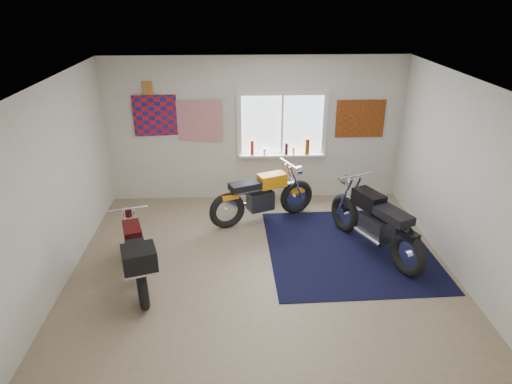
{
  "coord_description": "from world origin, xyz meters",
  "views": [
    {
      "loc": [
        -0.33,
        -5.68,
        3.76
      ],
      "look_at": [
        -0.07,
        0.4,
        1.03
      ],
      "focal_mm": 32.0,
      "sensor_mm": 36.0,
      "label": 1
    }
  ],
  "objects_px": {
    "navy_rug": "(348,248)",
    "yellow_triumph": "(262,197)",
    "maroon_tourer": "(136,256)",
    "black_chrome_bike": "(375,223)"
  },
  "relations": [
    {
      "from": "navy_rug",
      "to": "yellow_triumph",
      "type": "relative_size",
      "value": 1.38
    },
    {
      "from": "navy_rug",
      "to": "yellow_triumph",
      "type": "xyz_separation_m",
      "value": [
        -1.3,
        1.05,
        0.43
      ]
    },
    {
      "from": "yellow_triumph",
      "to": "navy_rug",
      "type": "bearing_deg",
      "value": -61.26
    },
    {
      "from": "yellow_triumph",
      "to": "maroon_tourer",
      "type": "distance_m",
      "value": 2.62
    },
    {
      "from": "navy_rug",
      "to": "black_chrome_bike",
      "type": "bearing_deg",
      "value": -9.42
    },
    {
      "from": "navy_rug",
      "to": "black_chrome_bike",
      "type": "height_order",
      "value": "black_chrome_bike"
    },
    {
      "from": "yellow_triumph",
      "to": "maroon_tourer",
      "type": "relative_size",
      "value": 1.04
    },
    {
      "from": "navy_rug",
      "to": "yellow_triumph",
      "type": "distance_m",
      "value": 1.73
    },
    {
      "from": "black_chrome_bike",
      "to": "maroon_tourer",
      "type": "xyz_separation_m",
      "value": [
        -3.45,
        -0.79,
        0.0
      ]
    },
    {
      "from": "black_chrome_bike",
      "to": "maroon_tourer",
      "type": "height_order",
      "value": "black_chrome_bike"
    }
  ]
}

